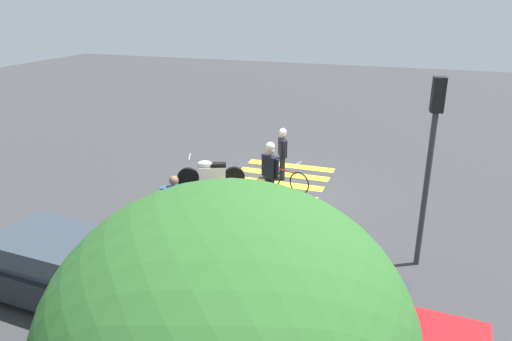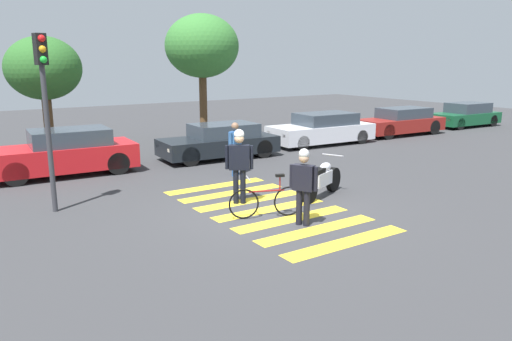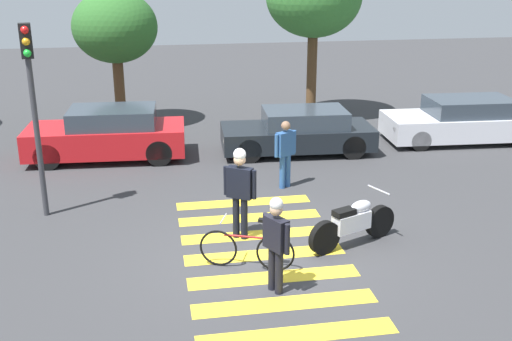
{
  "view_description": "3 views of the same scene",
  "coord_description": "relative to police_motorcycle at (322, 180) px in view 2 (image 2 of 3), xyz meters",
  "views": [
    {
      "loc": [
        -4.13,
        12.77,
        5.64
      ],
      "look_at": [
        -0.07,
        1.21,
        1.18
      ],
      "focal_mm": 33.56,
      "sensor_mm": 36.0,
      "label": 1
    },
    {
      "loc": [
        -6.67,
        -9.4,
        3.58
      ],
      "look_at": [
        0.09,
        0.74,
        0.83
      ],
      "focal_mm": 34.38,
      "sensor_mm": 36.0,
      "label": 2
    },
    {
      "loc": [
        -2.0,
        -10.55,
        5.45
      ],
      "look_at": [
        0.07,
        1.41,
        1.23
      ],
      "focal_mm": 43.51,
      "sensor_mm": 36.0,
      "label": 3
    }
  ],
  "objects": [
    {
      "name": "car_green_compact",
      "position": [
        16.05,
        6.45,
        0.15
      ],
      "size": [
        4.14,
        1.94,
        1.29
      ],
      "color": "black",
      "rests_on": "ground_plane"
    },
    {
      "name": "street_tree_mid",
      "position": [
        -4.79,
        10.02,
        2.78
      ],
      "size": [
        2.71,
        2.71,
        4.44
      ],
      "color": "brown",
      "rests_on": "ground_plane"
    },
    {
      "name": "street_tree_far",
      "position": [
        1.75,
        10.02,
        3.67
      ],
      "size": [
        3.21,
        3.21,
        5.54
      ],
      "color": "brown",
      "rests_on": "ground_plane"
    },
    {
      "name": "car_white_van",
      "position": [
        5.63,
        6.44,
        0.18
      ],
      "size": [
        4.74,
        2.1,
        1.34
      ],
      "color": "black",
      "rests_on": "ground_plane"
    },
    {
      "name": "crosswalk_stripes",
      "position": [
        -1.79,
        -0.13,
        -0.46
      ],
      "size": [
        3.1,
        5.85,
        0.01
      ],
      "color": "yellow",
      "rests_on": "ground_plane"
    },
    {
      "name": "officer_on_foot",
      "position": [
        -1.86,
        -1.49,
        0.52
      ],
      "size": [
        0.4,
        0.59,
        1.72
      ],
      "color": "black",
      "rests_on": "ground_plane"
    },
    {
      "name": "car_red_convertible",
      "position": [
        -5.03,
        6.52,
        0.24
      ],
      "size": [
        4.45,
        2.05,
        1.45
      ],
      "color": "black",
      "rests_on": "ground_plane"
    },
    {
      "name": "pedestrian_bystander",
      "position": [
        -0.62,
        3.41,
        0.5
      ],
      "size": [
        0.6,
        0.42,
        1.69
      ],
      "color": "#2D5999",
      "rests_on": "ground_plane"
    },
    {
      "name": "leaning_bicycle",
      "position": [
        -2.21,
        -0.6,
        -0.08
      ],
      "size": [
        1.67,
        0.71,
        1.02
      ],
      "color": "black",
      "rests_on": "ground_plane"
    },
    {
      "name": "traffic_light_pole",
      "position": [
        -6.2,
        2.6,
        2.33
      ],
      "size": [
        0.28,
        0.35,
        4.17
      ],
      "color": "#38383D",
      "rests_on": "ground_plane"
    },
    {
      "name": "car_black_suv",
      "position": [
        0.4,
        6.17,
        0.15
      ],
      "size": [
        4.44,
        2.01,
        1.28
      ],
      "color": "black",
      "rests_on": "ground_plane"
    },
    {
      "name": "police_motorcycle",
      "position": [
        0.0,
        0.0,
        0.0
      ],
      "size": [
        1.99,
        1.01,
        1.05
      ],
      "color": "black",
      "rests_on": "ground_plane"
    },
    {
      "name": "officer_by_motorcycle",
      "position": [
        -2.14,
        0.71,
        0.66
      ],
      "size": [
        0.61,
        0.45,
        1.91
      ],
      "color": "black",
      "rests_on": "ground_plane"
    },
    {
      "name": "car_maroon_wagon",
      "position": [
        10.62,
        6.35,
        0.17
      ],
      "size": [
        4.62,
        1.96,
        1.31
      ],
      "color": "black",
      "rests_on": "ground_plane"
    },
    {
      "name": "ground_plane",
      "position": [
        -1.79,
        -0.13,
        -0.47
      ],
      "size": [
        60.0,
        60.0,
        0.0
      ],
      "primitive_type": "plane",
      "color": "#38383A"
    }
  ]
}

